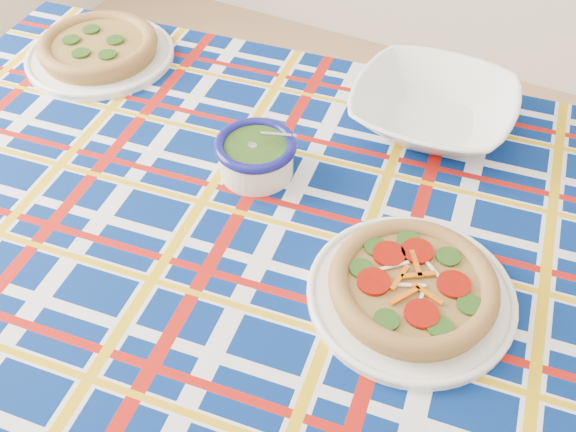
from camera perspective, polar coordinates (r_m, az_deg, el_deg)
The scene contains 6 objects.
dining_table at distance 1.03m, azimuth 1.96°, elevation -6.19°, with size 1.76×1.23×0.77m.
tablecloth at distance 1.01m, azimuth 2.00°, elevation -5.32°, with size 1.68×1.06×0.11m, color navy, non-canonical shape.
main_focaccia_plate at distance 0.91m, azimuth 11.04°, elevation -6.05°, with size 0.30×0.30×0.06m, color olive, non-canonical shape.
pesto_bowl at distance 1.07m, azimuth -2.86°, elevation 5.57°, with size 0.14×0.14×0.08m, color #1B380F, non-canonical shape.
serving_bowl at distance 1.20m, azimuth 12.74°, elevation 9.28°, with size 0.29×0.29×0.07m, color white.
second_focaccia_plate at distance 1.42m, azimuth -16.50°, elevation 14.24°, with size 0.31×0.31×0.06m, color olive, non-canonical shape.
Camera 1 is at (0.11, -0.41, 1.52)m, focal length 40.00 mm.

